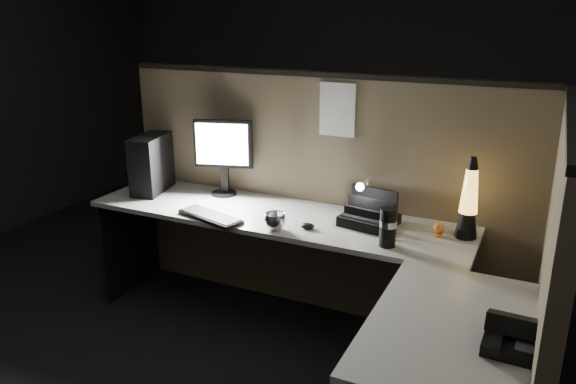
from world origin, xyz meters
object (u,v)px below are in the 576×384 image
at_px(desk_phone, 515,337).
at_px(lava_lamp, 469,205).
at_px(keyboard, 211,217).
at_px(monitor, 223,150).
at_px(pc_tower, 152,164).

bearing_deg(desk_phone, lava_lamp, 109.47).
bearing_deg(keyboard, monitor, 126.66).
relative_size(monitor, desk_phone, 2.11).
relative_size(pc_tower, desk_phone, 1.61).
distance_m(pc_tower, desk_phone, 2.49).
distance_m(lava_lamp, desk_phone, 1.05).
xyz_separation_m(monitor, lava_lamp, (1.54, -0.08, -0.11)).
xyz_separation_m(pc_tower, lava_lamp, (2.00, 0.07, -0.00)).
bearing_deg(pc_tower, desk_phone, -34.50).
bearing_deg(lava_lamp, monitor, 177.00).
xyz_separation_m(keyboard, lava_lamp, (1.37, 0.34, 0.17)).
height_order(pc_tower, keyboard, pc_tower).
distance_m(pc_tower, lava_lamp, 2.00).
distance_m(keyboard, desk_phone, 1.81).
bearing_deg(lava_lamp, keyboard, -165.95).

